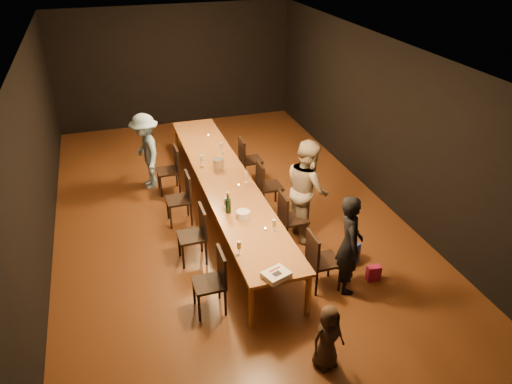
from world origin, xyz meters
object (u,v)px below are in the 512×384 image
object	(u,v)px
birthday_cake	(276,275)
table	(225,181)
chair_left_1	(192,236)
child	(328,337)
chair_right_0	(324,260)
plate_stack	(243,215)
man_blue	(146,151)
chair_left_0	(209,283)
ice_bucket	(218,164)
woman_tan	(307,189)
chair_right_2	(270,186)
champagne_bottle	(228,202)
chair_left_3	(168,170)
woman_birthday	(350,244)
chair_right_1	(294,218)
chair_right_3	(251,159)
chair_left_2	(178,199)

from	to	relation	value
birthday_cake	table	bearing A→B (deg)	68.52
chair_left_1	child	bearing A→B (deg)	-156.42
chair_right_0	plate_stack	bearing A→B (deg)	-137.89
child	man_blue	bearing A→B (deg)	94.52
chair_left_0	ice_bucket	world-z (taller)	ice_bucket
woman_tan	child	size ratio (longest dim) A/B	1.97
chair_left_1	chair_right_2	bearing A→B (deg)	-54.78
woman_tan	man_blue	world-z (taller)	woman_tan
champagne_bottle	chair_left_3	bearing A→B (deg)	104.47
champagne_bottle	child	bearing A→B (deg)	-78.83
table	chair_left_3	bearing A→B (deg)	125.31
chair_left_1	woman_birthday	world-z (taller)	woman_birthday
chair_right_1	chair_right_3	xyz separation A→B (m)	(0.00, 2.40, 0.00)
chair_left_0	plate_stack	xyz separation A→B (m)	(0.79, 1.01, 0.34)
man_blue	birthday_cake	xyz separation A→B (m)	(1.14, -4.45, 0.02)
chair_right_2	chair_left_2	bearing A→B (deg)	-90.00
woman_birthday	ice_bucket	bearing A→B (deg)	37.55
chair_left_3	ice_bucket	distance (m)	1.24
chair_left_2	man_blue	xyz separation A→B (m)	(-0.35, 1.55, 0.30)
chair_right_3	ice_bucket	xyz separation A→B (m)	(-0.87, -0.83, 0.39)
table	man_blue	xyz separation A→B (m)	(-1.20, 1.55, 0.07)
chair_right_2	plate_stack	world-z (taller)	chair_right_2
ice_bucket	birthday_cake	bearing A→B (deg)	-90.75
woman_tan	ice_bucket	world-z (taller)	woman_tan
chair_right_2	chair_left_1	world-z (taller)	same
chair_right_3	ice_bucket	bearing A→B (deg)	-46.33
chair_right_1	chair_left_2	world-z (taller)	same
child	birthday_cake	xyz separation A→B (m)	(-0.34, 0.88, 0.35)
chair_right_0	chair_right_1	bearing A→B (deg)	180.00
champagne_bottle	chair_right_0	bearing A→B (deg)	-48.64
man_blue	ice_bucket	world-z (taller)	man_blue
chair_right_2	chair_left_3	bearing A→B (deg)	-125.22
chair_right_0	chair_left_3	bearing A→B (deg)	-154.72
chair_left_2	birthday_cake	xyz separation A→B (m)	(0.79, -2.90, 0.32)
chair_right_3	chair_right_1	bearing A→B (deg)	-0.00
woman_tan	child	bearing A→B (deg)	163.46
chair_right_0	chair_left_3	size ratio (longest dim) A/B	1.00
table	chair_left_2	distance (m)	0.88
chair_left_2	chair_left_3	xyz separation A→B (m)	(0.00, 1.20, 0.00)
table	plate_stack	size ratio (longest dim) A/B	28.07
chair_right_2	birthday_cake	distance (m)	3.06
table	chair_right_2	world-z (taller)	chair_right_2
birthday_cake	ice_bucket	bearing A→B (deg)	69.05
chair_right_1	ice_bucket	distance (m)	1.84
woman_birthday	champagne_bottle	world-z (taller)	woman_birthday
man_blue	chair_left_1	bearing A→B (deg)	-0.50
table	chair_left_2	world-z (taller)	chair_left_2
chair_left_3	birthday_cake	xyz separation A→B (m)	(0.79, -4.10, 0.32)
man_blue	child	distance (m)	5.54
chair_left_0	champagne_bottle	xyz separation A→B (m)	(0.61, 1.24, 0.47)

